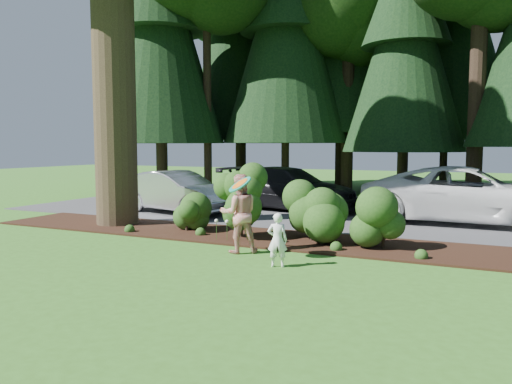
% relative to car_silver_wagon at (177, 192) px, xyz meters
% --- Properties ---
extents(ground, '(80.00, 80.00, 0.00)m').
position_rel_car_silver_wagon_xyz_m(ground, '(4.40, -6.29, -0.77)').
color(ground, '#31601B').
rests_on(ground, ground).
extents(mulch_bed, '(16.00, 2.50, 0.05)m').
position_rel_car_silver_wagon_xyz_m(mulch_bed, '(4.40, -3.04, -0.74)').
color(mulch_bed, black).
rests_on(mulch_bed, ground).
extents(driveway, '(22.00, 6.00, 0.03)m').
position_rel_car_silver_wagon_xyz_m(driveway, '(4.40, 1.21, -0.75)').
color(driveway, '#38383A').
rests_on(driveway, ground).
extents(shrub_row, '(6.53, 1.60, 1.61)m').
position_rel_car_silver_wagon_xyz_m(shrub_row, '(5.17, -3.15, 0.04)').
color(shrub_row, '#1F4013').
rests_on(shrub_row, ground).
extents(lily_cluster, '(0.69, 0.09, 0.57)m').
position_rel_car_silver_wagon_xyz_m(lily_cluster, '(4.10, -3.89, -0.27)').
color(lily_cluster, '#1F4013').
rests_on(lily_cluster, ground).
extents(car_silver_wagon, '(4.69, 2.44, 1.47)m').
position_rel_car_silver_wagon_xyz_m(car_silver_wagon, '(0.00, 0.00, 0.00)').
color(car_silver_wagon, silver).
rests_on(car_silver_wagon, driveway).
extents(car_white_suv, '(6.25, 2.90, 1.73)m').
position_rel_car_silver_wagon_xyz_m(car_white_suv, '(9.39, 1.78, 0.13)').
color(car_white_suv, silver).
rests_on(car_white_suv, driveway).
extents(car_dark_suv, '(5.68, 2.97, 1.57)m').
position_rel_car_silver_wagon_xyz_m(car_dark_suv, '(3.21, 2.53, 0.05)').
color(car_dark_suv, black).
rests_on(car_dark_suv, driveway).
extents(child, '(0.46, 0.37, 1.08)m').
position_rel_car_silver_wagon_xyz_m(child, '(6.20, -5.68, -0.23)').
color(child, white).
rests_on(child, ground).
extents(adult, '(1.08, 1.03, 1.76)m').
position_rel_car_silver_wagon_xyz_m(adult, '(4.92, -4.82, 0.12)').
color(adult, red).
rests_on(adult, ground).
extents(frisbee, '(0.58, 0.49, 0.44)m').
position_rel_car_silver_wagon_xyz_m(frisbee, '(5.32, -5.56, 0.84)').
color(frisbee, '#1A8F77').
rests_on(frisbee, ground).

